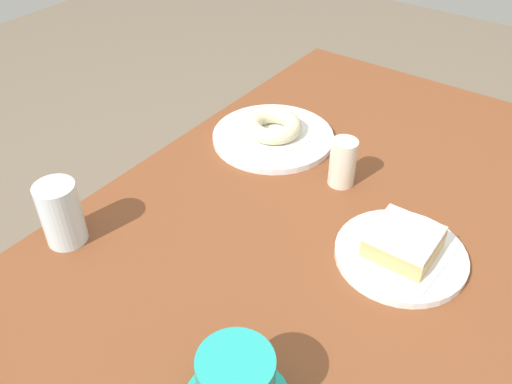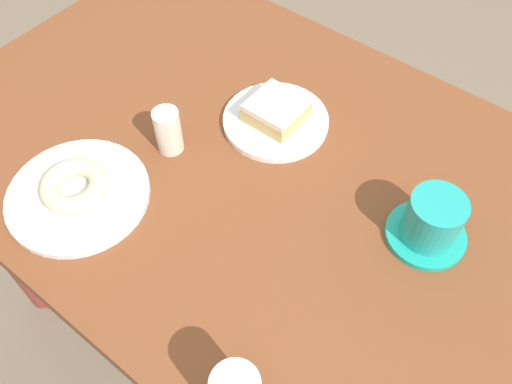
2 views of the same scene
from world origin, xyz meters
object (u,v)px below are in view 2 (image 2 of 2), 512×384
object	(u,v)px
plate_glazed_square	(276,121)
plate_sugar_ring	(78,195)
coffee_cup	(432,222)
donut_glazed_square	(276,110)
donut_sugar_ring	(74,186)
sugar_jar	(168,131)

from	to	relation	value
plate_glazed_square	plate_sugar_ring	world-z (taller)	same
plate_sugar_ring	coffee_cup	bearing A→B (deg)	-149.69
donut_glazed_square	donut_sugar_ring	world-z (taller)	donut_glazed_square
plate_sugar_ring	sugar_jar	distance (m)	0.18
donut_glazed_square	coffee_cup	distance (m)	0.33
sugar_jar	plate_glazed_square	bearing A→B (deg)	-124.50
sugar_jar	donut_glazed_square	bearing A→B (deg)	-124.50
donut_glazed_square	sugar_jar	world-z (taller)	sugar_jar
donut_sugar_ring	coffee_cup	xyz separation A→B (m)	(-0.48, -0.28, 0.01)
plate_glazed_square	plate_sugar_ring	bearing A→B (deg)	65.10
plate_sugar_ring	sugar_jar	bearing A→B (deg)	-104.44
donut_sugar_ring	coffee_cup	bearing A→B (deg)	-149.69
plate_glazed_square	sugar_jar	bearing A→B (deg)	55.50
donut_sugar_ring	coffee_cup	size ratio (longest dim) A/B	0.87
plate_sugar_ring	plate_glazed_square	bearing A→B (deg)	-114.90
plate_sugar_ring	sugar_jar	size ratio (longest dim) A/B	2.74
donut_glazed_square	donut_sugar_ring	xyz separation A→B (m)	(0.15, 0.33, -0.00)
plate_glazed_square	coffee_cup	size ratio (longest dim) A/B	1.54
donut_glazed_square	plate_sugar_ring	xyz separation A→B (m)	(0.15, 0.33, -0.03)
plate_sugar_ring	coffee_cup	distance (m)	0.55
donut_sugar_ring	sugar_jar	distance (m)	0.18
sugar_jar	donut_sugar_ring	bearing A→B (deg)	75.56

